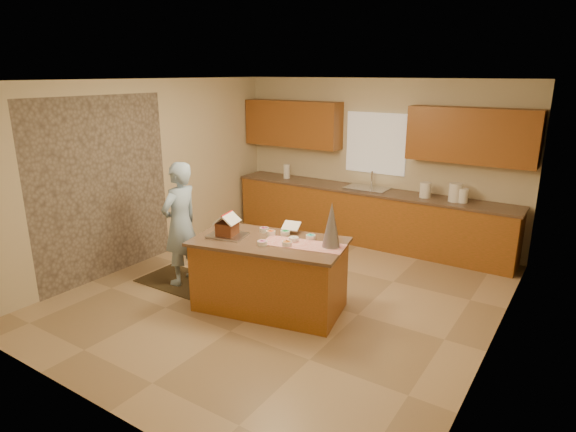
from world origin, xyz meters
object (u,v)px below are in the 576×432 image
object	(u,v)px
tinsel_tree	(331,225)
gingerbread_house	(227,226)
boy	(180,224)
island_base	(269,276)

from	to	relation	value
tinsel_tree	gingerbread_house	distance (m)	1.28
gingerbread_house	boy	bearing A→B (deg)	172.12
boy	gingerbread_house	distance (m)	0.95
island_base	boy	size ratio (longest dim) A/B	1.03
tinsel_tree	gingerbread_house	size ratio (longest dim) A/B	1.66
tinsel_tree	boy	world-z (taller)	boy
island_base	gingerbread_house	xyz separation A→B (m)	(-0.50, -0.16, 0.58)
boy	tinsel_tree	bearing A→B (deg)	94.55
boy	gingerbread_house	world-z (taller)	boy
tinsel_tree	gingerbread_house	xyz separation A→B (m)	(-1.22, -0.36, -0.14)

